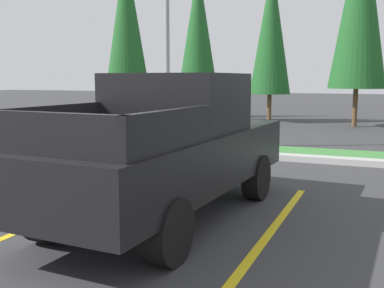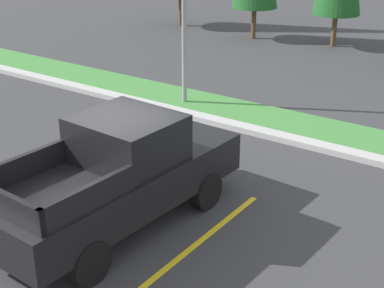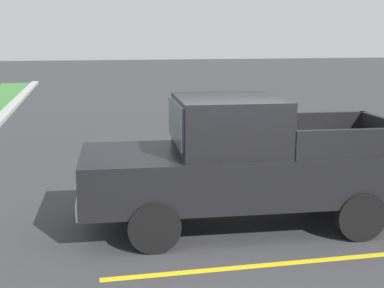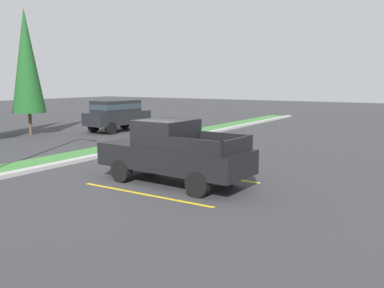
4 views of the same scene
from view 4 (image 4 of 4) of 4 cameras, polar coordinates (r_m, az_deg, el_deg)
ground_plane at (r=13.23m, az=-5.83°, el=-5.82°), size 120.00×120.00×0.00m
parking_line_near at (r=12.22m, az=-6.77°, el=-7.04°), size 0.12×4.80×0.01m
parking_line_far at (r=14.68m, az=0.90°, el=-4.30°), size 0.12×4.80×0.01m
curb_strip at (r=16.71m, az=-19.46°, el=-2.95°), size 56.00×0.40×0.15m
grass_median at (r=17.58m, az=-21.68°, el=-2.66°), size 56.00×1.80×0.06m
pickup_truck_main at (r=13.23m, az=-2.78°, el=-1.17°), size 2.18×5.32×2.10m
suv_distant at (r=27.78m, az=-10.52°, el=4.30°), size 4.73×2.23×2.10m
cypress_tree_rightmost at (r=27.50m, az=-22.31°, el=10.76°), size 2.03×2.03×7.80m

